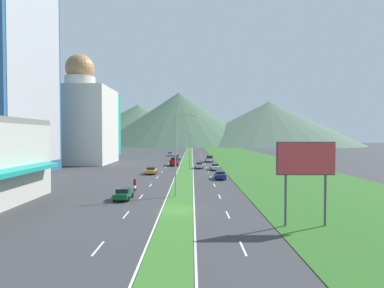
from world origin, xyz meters
The scene contains 53 objects.
ground_plane centered at (0.00, 0.00, 0.00)m, with size 600.00×600.00×0.00m, color #38383A.
grass_median centered at (0.00, 60.00, 0.03)m, with size 3.20×240.00×0.06m, color #387028.
grass_verge_right centered at (20.60, 60.00, 0.03)m, with size 24.00×240.00×0.06m, color #2D6023.
lane_dash_left_1 centered at (-5.10, -10.92, 0.01)m, with size 0.16×2.80×0.01m, color silver.
lane_dash_left_2 centered at (-5.10, -1.84, 0.01)m, with size 0.16×2.80×0.01m, color silver.
lane_dash_left_3 centered at (-5.10, 7.25, 0.01)m, with size 0.16×2.80×0.01m, color silver.
lane_dash_left_4 centered at (-5.10, 16.33, 0.01)m, with size 0.16×2.80×0.01m, color silver.
lane_dash_left_5 centered at (-5.10, 25.41, 0.01)m, with size 0.16×2.80×0.01m, color silver.
lane_dash_left_6 centered at (-5.10, 34.49, 0.01)m, with size 0.16×2.80×0.01m, color silver.
lane_dash_left_7 centered at (-5.10, 43.58, 0.01)m, with size 0.16×2.80×0.01m, color silver.
lane_dash_left_8 centered at (-5.10, 52.66, 0.01)m, with size 0.16×2.80×0.01m, color silver.
lane_dash_left_9 centered at (-5.10, 61.74, 0.01)m, with size 0.16×2.80×0.01m, color silver.
lane_dash_left_10 centered at (-5.10, 70.82, 0.01)m, with size 0.16×2.80×0.01m, color silver.
lane_dash_left_11 centered at (-5.10, 79.90, 0.01)m, with size 0.16×2.80×0.01m, color silver.
lane_dash_left_12 centered at (-5.10, 88.99, 0.01)m, with size 0.16×2.80×0.01m, color silver.
lane_dash_left_13 centered at (-5.10, 98.07, 0.01)m, with size 0.16×2.80×0.01m, color silver.
lane_dash_left_14 centered at (-5.10, 107.15, 0.01)m, with size 0.16×2.80×0.01m, color silver.
lane_dash_right_1 centered at (5.10, -10.92, 0.01)m, with size 0.16×2.80×0.01m, color silver.
lane_dash_right_2 centered at (5.10, -1.84, 0.01)m, with size 0.16×2.80×0.01m, color silver.
lane_dash_right_3 centered at (5.10, 7.25, 0.01)m, with size 0.16×2.80×0.01m, color silver.
lane_dash_right_4 centered at (5.10, 16.33, 0.01)m, with size 0.16×2.80×0.01m, color silver.
lane_dash_right_5 centered at (5.10, 25.41, 0.01)m, with size 0.16×2.80×0.01m, color silver.
lane_dash_right_6 centered at (5.10, 34.49, 0.01)m, with size 0.16×2.80×0.01m, color silver.
lane_dash_right_7 centered at (5.10, 43.58, 0.01)m, with size 0.16×2.80×0.01m, color silver.
lane_dash_right_8 centered at (5.10, 52.66, 0.01)m, with size 0.16×2.80×0.01m, color silver.
lane_dash_right_9 centered at (5.10, 61.74, 0.01)m, with size 0.16×2.80×0.01m, color silver.
lane_dash_right_10 centered at (5.10, 70.82, 0.01)m, with size 0.16×2.80×0.01m, color silver.
lane_dash_right_11 centered at (5.10, 79.90, 0.01)m, with size 0.16×2.80×0.01m, color silver.
lane_dash_right_12 centered at (5.10, 88.99, 0.01)m, with size 0.16×2.80×0.01m, color silver.
lane_dash_right_13 centered at (5.10, 98.07, 0.01)m, with size 0.16×2.80×0.01m, color silver.
lane_dash_right_14 centered at (5.10, 107.15, 0.01)m, with size 0.16×2.80×0.01m, color silver.
edge_line_median_left centered at (-1.75, 60.00, 0.01)m, with size 0.16×240.00×0.01m, color silver.
edge_line_median_right centered at (1.75, 60.00, 0.01)m, with size 0.16×240.00×0.01m, color silver.
domed_building centered at (-30.39, 55.16, 12.24)m, with size 17.42×17.42×31.01m.
midrise_colored centered at (-36.71, 89.82, 12.17)m, with size 15.69×15.69×24.33m, color teal.
hill_far_left centered at (-50.78, 263.66, 18.98)m, with size 137.52×137.52×37.96m, color #47664C.
hill_far_center centered at (-9.65, 229.69, 22.34)m, with size 134.54×134.54×44.67m, color #47664C.
hill_far_right centered at (66.01, 223.43, 18.15)m, with size 145.25×145.25×36.31m, color #516B56.
street_lamp_near centered at (-0.33, 7.43, 6.13)m, with size 3.13×0.42×10.77m.
street_lamp_mid centered at (0.61, 38.61, 5.05)m, with size 2.82×0.28×8.74m.
street_lamp_far centered at (-0.14, 69.85, 5.09)m, with size 3.25×0.49×8.74m.
billboard_roadside centered at (11.37, -5.84, 5.59)m, with size 5.12×0.28×7.40m.
car_0 centered at (-6.87, 85.68, 0.75)m, with size 1.99×4.06×1.45m.
car_1 centered at (-3.39, 68.69, 0.77)m, with size 2.00×4.07×1.50m.
car_2 centered at (-7.00, 5.54, 0.74)m, with size 1.89×4.11×1.44m.
car_3 centered at (-6.90, 30.62, 0.73)m, with size 2.03×4.55×1.40m.
car_4 centered at (6.81, 37.84, 0.75)m, with size 1.91×4.69×1.44m.
car_5 centered at (3.22, 41.35, 0.74)m, with size 1.89×4.24×1.46m.
car_6 centered at (-3.50, 62.67, 0.79)m, with size 1.96×4.32×1.53m.
car_7 centered at (6.66, 23.35, 0.75)m, with size 1.89×4.60×1.43m.
pickup_truck_0 centered at (6.62, 58.92, 0.98)m, with size 2.18×5.40×2.00m.
pickup_truck_1 centered at (-3.21, 48.33, 0.98)m, with size 2.18×5.40×2.00m.
motorcycle_rider centered at (-6.66, 11.20, 0.75)m, with size 0.36×2.00×1.80m.
Camera 1 is at (1.51, -32.12, 7.94)m, focal length 28.54 mm.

